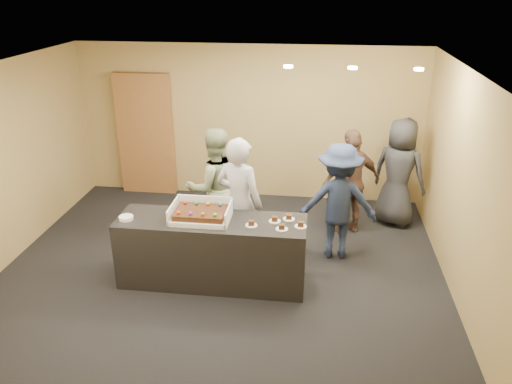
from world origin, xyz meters
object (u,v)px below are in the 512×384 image
serving_counter (212,251)px  person_sage_man (215,187)px  storage_cabinet (146,135)px  cake_box (201,215)px  person_navy_man (338,202)px  plate_stack (126,218)px  person_dark_suit (399,172)px  person_brown_extra (351,182)px  person_server_grey (239,203)px  sheet_cake (201,212)px

serving_counter → person_sage_man: 1.19m
storage_cabinet → cake_box: size_ratio=2.98×
storage_cabinet → person_navy_man: size_ratio=1.31×
plate_stack → person_dark_suit: person_dark_suit is taller
person_navy_man → person_brown_extra: size_ratio=1.01×
plate_stack → person_server_grey: 1.48m
cake_box → person_navy_man: (1.74, 0.87, -0.11)m
sheet_cake → person_server_grey: 0.65m
serving_counter → person_dark_suit: 3.33m
person_server_grey → sheet_cake: bearing=69.6°
person_sage_man → person_navy_man: 1.80m
person_dark_suit → sheet_cake: bearing=67.8°
storage_cabinet → plate_stack: storage_cabinet is taller
serving_counter → plate_stack: size_ratio=13.43×
person_sage_man → person_dark_suit: 2.93m
plate_stack → person_sage_man: (0.88, 1.20, -0.04)m
serving_counter → person_dark_suit: person_dark_suit is taller
cake_box → person_sage_man: 1.06m
plate_stack → person_brown_extra: bearing=31.6°
sheet_cake → cake_box: bearing=89.0°
sheet_cake → person_sage_man: bearing=92.7°
person_dark_suit → storage_cabinet: bearing=20.7°
sheet_cake → person_brown_extra: size_ratio=0.38×
person_sage_man → person_brown_extra: size_ratio=1.07×
serving_counter → sheet_cake: sheet_cake is taller
plate_stack → person_navy_man: person_navy_man is taller
sheet_cake → person_navy_man: bearing=27.3°
serving_counter → sheet_cake: (-0.13, -0.00, 0.55)m
serving_counter → sheet_cake: size_ratio=3.81×
person_navy_man → person_dark_suit: (0.97, 1.17, 0.03)m
plate_stack → person_brown_extra: size_ratio=0.11×
person_navy_man → storage_cabinet: bearing=-31.5°
sheet_cake → plate_stack: 0.94m
plate_stack → person_brown_extra: person_brown_extra is taller
cake_box → person_sage_man: size_ratio=0.42×
person_sage_man → serving_counter: bearing=70.9°
plate_stack → person_navy_man: size_ratio=0.11×
serving_counter → person_server_grey: (0.28, 0.49, 0.47)m
storage_cabinet → person_sage_man: (1.61, -1.73, -0.21)m
sheet_cake → person_server_grey: (0.41, 0.49, -0.08)m
person_brown_extra → plate_stack: bearing=3.4°
person_brown_extra → person_sage_man: bearing=-12.3°
cake_box → person_dark_suit: size_ratio=0.42×
person_server_grey → person_brown_extra: person_server_grey is taller
serving_counter → person_server_grey: person_server_grey is taller
storage_cabinet → person_navy_man: 3.91m
plate_stack → person_dark_suit: size_ratio=0.10×
person_dark_suit → cake_box: bearing=67.4°
storage_cabinet → serving_counter: bearing=-57.5°
plate_stack → person_server_grey: bearing=24.3°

